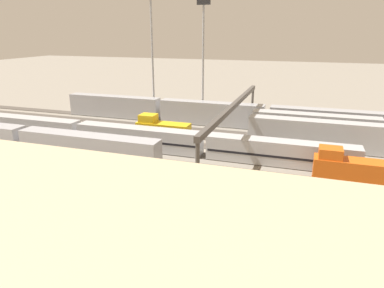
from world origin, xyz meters
name	(u,v)px	position (x,y,z in m)	size (l,w,h in m)	color
ground_plane	(204,151)	(0.00, 0.00, 0.00)	(400.00, 400.00, 0.00)	gray
track_bed_0	(227,126)	(0.00, -17.50, 0.06)	(140.00, 2.80, 0.12)	#4C443D
track_bed_1	(221,132)	(0.00, -12.50, 0.06)	(140.00, 2.80, 0.12)	#4C443D
track_bed_2	(215,139)	(0.00, -7.50, 0.06)	(140.00, 2.80, 0.12)	#4C443D
track_bed_3	(208,146)	(0.00, -2.50, 0.06)	(140.00, 2.80, 0.12)	#4C443D
track_bed_4	(200,155)	(0.00, 2.50, 0.06)	(140.00, 2.80, 0.12)	#4C443D
track_bed_5	(190,166)	(0.00, 7.50, 0.06)	(140.00, 2.80, 0.12)	#3D3833
track_bed_6	(179,178)	(0.00, 12.50, 0.06)	(140.00, 2.80, 0.12)	#4C443D
track_bed_7	(165,193)	(0.00, 17.50, 0.06)	(140.00, 2.80, 0.12)	#3D3833
train_on_track_4	(138,138)	(11.27, 2.50, 2.01)	(71.40, 3.06, 3.80)	#B7BABF
train_on_track_5	(350,171)	(-22.44, 7.50, 2.16)	(10.00, 3.00, 5.00)	#D85914
train_on_track_0	(211,113)	(3.61, -17.50, 2.62)	(71.40, 3.00, 5.00)	#A8AAB2
train_on_track_6	(24,143)	(26.68, 12.50, 2.62)	(47.20, 3.00, 5.00)	#A8AAB2
train_on_track_3	(162,131)	(8.93, -2.50, 2.16)	(10.00, 3.00, 5.00)	gold
light_mast_0	(152,41)	(18.30, -19.68, 17.69)	(2.80, 0.70, 27.86)	#9EA0A5
light_mast_2	(203,46)	(6.19, -19.51, 16.80)	(2.80, 0.70, 26.23)	#9EA0A5
signal_gantry	(234,109)	(-4.97, 0.00, 7.73)	(0.70, 40.00, 8.80)	#4C4742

